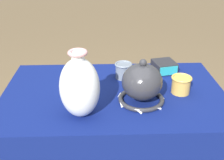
{
  "coord_description": "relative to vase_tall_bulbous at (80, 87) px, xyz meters",
  "views": [
    {
      "loc": [
        -0.06,
        -1.31,
        1.53
      ],
      "look_at": [
        -0.01,
        -0.11,
        0.92
      ],
      "focal_mm": 45.0,
      "sensor_mm": 36.0,
      "label": 1
    }
  ],
  "objects": [
    {
      "name": "vase_dome_bell",
      "position": [
        0.29,
        0.11,
        -0.05
      ],
      "size": [
        0.24,
        0.24,
        0.23
      ],
      "color": "#2D2D33",
      "rests_on": "display_table"
    },
    {
      "name": "cup_wide_slate",
      "position": [
        0.22,
        0.38,
        -0.09
      ],
      "size": [
        0.1,
        0.1,
        0.09
      ],
      "color": "slate",
      "rests_on": "display_table"
    },
    {
      "name": "vase_tall_bulbous",
      "position": [
        0.0,
        0.0,
        0.0
      ],
      "size": [
        0.18,
        0.18,
        0.32
      ],
      "color": "white",
      "rests_on": "display_table"
    },
    {
      "name": "cup_wide_ochre",
      "position": [
        0.51,
        0.19,
        -0.09
      ],
      "size": [
        0.11,
        0.11,
        0.09
      ],
      "color": "gold",
      "rests_on": "display_table"
    },
    {
      "name": "mosaic_tile_box",
      "position": [
        0.48,
        0.46,
        -0.11
      ],
      "size": [
        0.15,
        0.16,
        0.06
      ],
      "rotation": [
        0.0,
        0.0,
        0.22
      ],
      "color": "#232328",
      "rests_on": "display_table"
    },
    {
      "name": "display_table",
      "position": [
        0.16,
        0.2,
        -0.23
      ],
      "size": [
        1.18,
        0.74,
        0.8
      ],
      "color": "olive",
      "rests_on": "ground_plane"
    }
  ]
}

